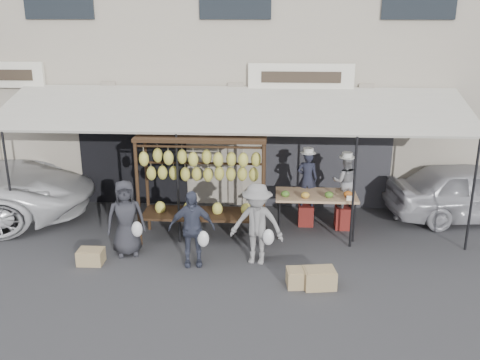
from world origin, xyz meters
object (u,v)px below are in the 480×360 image
object	(u,v)px
customer_left	(126,218)
customer_mid	(192,228)
vendor_left	(307,179)
crate_far	(91,257)
crate_near_b	(319,278)
sedan	(473,192)
banana_rack	(202,168)
customer_right	(257,224)
crate_near_a	(301,278)
produce_table	(316,196)
vendor_right	(345,182)

from	to	relation	value
customer_left	customer_mid	xyz separation A→B (m)	(1.34, -0.37, -0.02)
vendor_left	crate_far	distance (m)	4.81
crate_near_b	crate_far	distance (m)	4.30
customer_mid	sedan	size ratio (longest dim) A/B	0.38
sedan	vendor_left	bearing A→B (deg)	92.35
banana_rack	vendor_left	bearing A→B (deg)	23.24
vendor_left	customer_right	distance (m)	2.22
crate_far	crate_near_a	bearing A→B (deg)	-8.72
vendor_left	crate_near_a	bearing A→B (deg)	88.21
produce_table	sedan	distance (m)	3.83
produce_table	vendor_left	xyz separation A→B (m)	(-0.17, 0.52, 0.22)
vendor_left	customer_mid	bearing A→B (deg)	45.85
customer_left	customer_mid	size ratio (longest dim) A/B	1.03
customer_left	sedan	bearing A→B (deg)	-0.46
crate_near_b	crate_far	bearing A→B (deg)	171.68
banana_rack	vendor_right	distance (m)	3.14
vendor_right	crate_far	world-z (taller)	vendor_right
vendor_left	crate_near_a	distance (m)	2.95
produce_table	customer_mid	size ratio (longest dim) A/B	1.16
banana_rack	crate_near_b	bearing A→B (deg)	-39.45
sedan	crate_near_a	bearing A→B (deg)	123.34
vendor_left	crate_near_b	distance (m)	2.96
customer_left	sedan	xyz separation A→B (m)	(7.41, 2.33, -0.10)
vendor_left	customer_right	xyz separation A→B (m)	(-1.03, -1.94, -0.29)
crate_far	vendor_left	bearing A→B (deg)	27.66
crate_near_b	sedan	distance (m)	5.09
customer_right	sedan	xyz separation A→B (m)	(4.86, 2.55, -0.13)
customer_right	crate_near_b	distance (m)	1.55
produce_table	crate_near_a	distance (m)	2.42
customer_left	crate_far	xyz separation A→B (m)	(-0.59, -0.47, -0.62)
customer_right	sedan	distance (m)	5.49
customer_mid	customer_right	size ratio (longest dim) A/B	0.93
customer_mid	customer_right	distance (m)	1.22
produce_table	customer_mid	bearing A→B (deg)	-146.81
vendor_right	crate_near_a	xyz separation A→B (m)	(-1.04, -2.65, -0.93)
banana_rack	crate_far	world-z (taller)	banana_rack
crate_near_a	customer_mid	bearing A→B (deg)	160.88
crate_near_a	crate_near_b	size ratio (longest dim) A/B	0.92
banana_rack	produce_table	distance (m)	2.50
vendor_right	sedan	xyz separation A→B (m)	(3.01, 0.75, -0.42)
produce_table	vendor_left	bearing A→B (deg)	108.01
vendor_left	customer_mid	distance (m)	3.09
banana_rack	produce_table	xyz separation A→B (m)	(2.36, 0.42, -0.71)
vendor_right	sedan	distance (m)	3.13
vendor_right	crate_far	size ratio (longest dim) A/B	2.44
customer_left	crate_near_a	distance (m)	3.58
crate_near_a	crate_near_b	distance (m)	0.31
vendor_left	customer_left	distance (m)	3.99
customer_left	customer_right	world-z (taller)	customer_right
crate_far	sedan	bearing A→B (deg)	19.29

